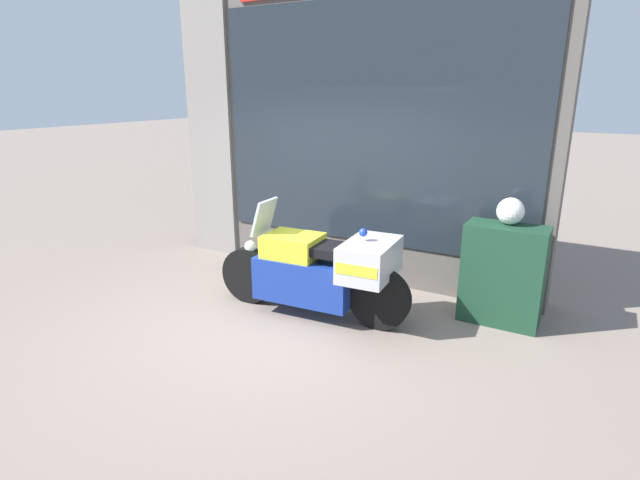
# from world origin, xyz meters

# --- Properties ---
(ground_plane) EXTENTS (60.00, 60.00, 0.00)m
(ground_plane) POSITION_xyz_m (0.00, 0.00, 0.00)
(ground_plane) COLOR gray
(shop_building) EXTENTS (5.23, 0.55, 3.97)m
(shop_building) POSITION_xyz_m (-0.36, 2.00, 1.99)
(shop_building) COLOR #56514C
(shop_building) RESTS_ON ground
(window_display) EXTENTS (3.99, 0.30, 1.88)m
(window_display) POSITION_xyz_m (0.32, 2.03, 0.45)
(window_display) COLOR slate
(window_display) RESTS_ON ground
(paramedic_motorcycle) EXTENTS (2.33, 0.83, 1.29)m
(paramedic_motorcycle) POSITION_xyz_m (0.41, 0.52, 0.56)
(paramedic_motorcycle) COLOR black
(paramedic_motorcycle) RESTS_ON ground
(utility_cabinet) EXTENTS (0.84, 0.42, 1.10)m
(utility_cabinet) POSITION_xyz_m (2.18, 1.38, 0.55)
(utility_cabinet) COLOR #193D28
(utility_cabinet) RESTS_ON ground
(white_helmet) EXTENTS (0.29, 0.29, 0.29)m
(white_helmet) POSITION_xyz_m (2.18, 1.45, 1.24)
(white_helmet) COLOR white
(white_helmet) RESTS_ON utility_cabinet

